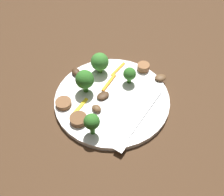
# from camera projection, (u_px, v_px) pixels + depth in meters

# --- Properties ---
(ground_plane) EXTENTS (1.40, 1.40, 0.00)m
(ground_plane) POSITION_uv_depth(u_px,v_px,m) (112.00, 101.00, 0.65)
(ground_plane) COLOR #422B19
(plate) EXTENTS (0.25, 0.25, 0.01)m
(plate) POSITION_uv_depth(u_px,v_px,m) (112.00, 100.00, 0.65)
(plate) COLOR white
(plate) RESTS_ON ground_plane
(fork) EXTENTS (0.17, 0.08, 0.00)m
(fork) POSITION_uv_depth(u_px,v_px,m) (137.00, 124.00, 0.59)
(fork) COLOR silver
(fork) RESTS_ON plate
(broccoli_floret_0) EXTENTS (0.04, 0.04, 0.06)m
(broccoli_floret_0) POSITION_uv_depth(u_px,v_px,m) (85.00, 80.00, 0.63)
(broccoli_floret_0) COLOR #347525
(broccoli_floret_0) RESTS_ON plate
(broccoli_floret_1) EXTENTS (0.03, 0.03, 0.05)m
(broccoli_floret_1) POSITION_uv_depth(u_px,v_px,m) (92.00, 122.00, 0.56)
(broccoli_floret_1) COLOR #347525
(broccoli_floret_1) RESTS_ON plate
(broccoli_floret_2) EXTENTS (0.03, 0.03, 0.04)m
(broccoli_floret_2) POSITION_uv_depth(u_px,v_px,m) (130.00, 74.00, 0.65)
(broccoli_floret_2) COLOR #347525
(broccoli_floret_2) RESTS_ON plate
(broccoli_floret_3) EXTENTS (0.04, 0.04, 0.05)m
(broccoli_floret_3) POSITION_uv_depth(u_px,v_px,m) (100.00, 62.00, 0.67)
(broccoli_floret_3) COLOR #408630
(broccoli_floret_3) RESTS_ON plate
(sausage_slice_0) EXTENTS (0.04, 0.04, 0.02)m
(sausage_slice_0) POSITION_uv_depth(u_px,v_px,m) (143.00, 67.00, 0.69)
(sausage_slice_0) COLOR brown
(sausage_slice_0) RESTS_ON plate
(sausage_slice_1) EXTENTS (0.05, 0.05, 0.01)m
(sausage_slice_1) POSITION_uv_depth(u_px,v_px,m) (78.00, 119.00, 0.60)
(sausage_slice_1) COLOR brown
(sausage_slice_1) RESTS_ON plate
(sausage_slice_2) EXTENTS (0.04, 0.04, 0.01)m
(sausage_slice_2) POSITION_uv_depth(u_px,v_px,m) (64.00, 103.00, 0.62)
(sausage_slice_2) COLOR brown
(sausage_slice_2) RESTS_ON plate
(mushroom_0) EXTENTS (0.03, 0.03, 0.01)m
(mushroom_0) POSITION_uv_depth(u_px,v_px,m) (96.00, 109.00, 0.62)
(mushroom_0) COLOR brown
(mushroom_0) RESTS_ON plate
(mushroom_1) EXTENTS (0.04, 0.04, 0.01)m
(mushroom_1) POSITION_uv_depth(u_px,v_px,m) (103.00, 97.00, 0.64)
(mushroom_1) COLOR #422B19
(mushroom_1) RESTS_ON plate
(mushroom_2) EXTENTS (0.03, 0.03, 0.01)m
(mushroom_2) POSITION_uv_depth(u_px,v_px,m) (76.00, 72.00, 0.68)
(mushroom_2) COLOR #422B19
(mushroom_2) RESTS_ON plate
(mushroom_3) EXTENTS (0.03, 0.03, 0.01)m
(mushroom_3) POSITION_uv_depth(u_px,v_px,m) (160.00, 78.00, 0.67)
(mushroom_3) COLOR brown
(mushroom_3) RESTS_ON plate
(pepper_strip_0) EXTENTS (0.05, 0.03, 0.00)m
(pepper_strip_0) POSITION_uv_depth(u_px,v_px,m) (80.00, 107.00, 0.62)
(pepper_strip_0) COLOR yellow
(pepper_strip_0) RESTS_ON plate
(pepper_strip_1) EXTENTS (0.05, 0.03, 0.00)m
(pepper_strip_1) POSITION_uv_depth(u_px,v_px,m) (118.00, 69.00, 0.70)
(pepper_strip_1) COLOR orange
(pepper_strip_1) RESTS_ON plate
(pepper_strip_2) EXTENTS (0.06, 0.03, 0.00)m
(pepper_strip_2) POSITION_uv_depth(u_px,v_px,m) (109.00, 83.00, 0.67)
(pepper_strip_2) COLOR orange
(pepper_strip_2) RESTS_ON plate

